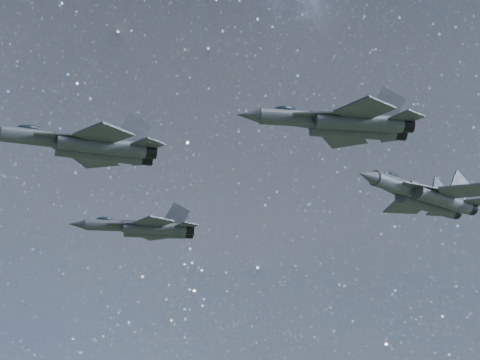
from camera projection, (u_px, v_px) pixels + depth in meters
name	position (u px, v px, depth m)	size (l,w,h in m)	color
jet_lead	(86.00, 145.00, 71.63)	(17.86, 12.51, 4.50)	#31363D
jet_left	(145.00, 228.00, 99.42)	(17.65, 11.91, 4.45)	#31363D
jet_right	(342.00, 123.00, 72.80)	(18.46, 12.50, 4.64)	#31363D
jet_slot	(426.00, 196.00, 85.65)	(20.27, 13.72, 5.10)	#31363D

